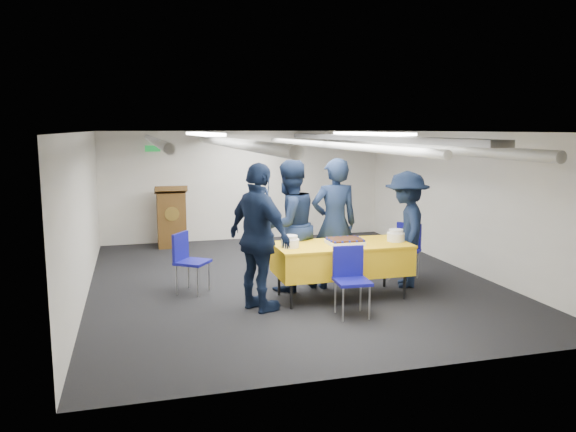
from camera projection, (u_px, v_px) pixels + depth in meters
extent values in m
plane|color=black|center=(290.00, 280.00, 8.79)|extent=(7.00, 7.00, 0.00)
cube|color=silver|center=(246.00, 185.00, 11.94)|extent=(6.00, 0.02, 2.30)
cube|color=silver|center=(84.00, 215.00, 7.83)|extent=(0.02, 7.00, 2.30)
cube|color=silver|center=(461.00, 201.00, 9.40)|extent=(0.02, 7.00, 2.30)
cube|color=silver|center=(290.00, 132.00, 8.44)|extent=(6.00, 7.00, 0.02)
cylinder|color=silver|center=(154.00, 141.00, 7.93)|extent=(0.10, 6.90, 0.10)
cylinder|color=silver|center=(231.00, 143.00, 8.22)|extent=(0.14, 6.90, 0.14)
cylinder|color=silver|center=(327.00, 145.00, 8.62)|extent=(0.10, 6.90, 0.10)
cylinder|color=silver|center=(404.00, 147.00, 8.97)|extent=(0.14, 6.90, 0.14)
cube|color=gray|center=(364.00, 138.00, 8.77)|extent=(0.28, 6.90, 0.08)
cube|color=white|center=(203.00, 134.00, 8.10)|extent=(0.25, 2.60, 0.04)
cube|color=white|center=(370.00, 134.00, 8.78)|extent=(0.25, 2.60, 0.04)
cube|color=#0C591E|center=(153.00, 149.00, 11.29)|extent=(0.30, 0.04, 0.12)
cylinder|color=black|center=(291.00, 296.00, 7.35)|extent=(0.04, 0.04, 0.36)
cylinder|color=black|center=(404.00, 286.00, 7.78)|extent=(0.04, 0.04, 0.36)
cylinder|color=black|center=(279.00, 283.00, 7.97)|extent=(0.04, 0.04, 0.36)
cylinder|color=black|center=(385.00, 275.00, 8.40)|extent=(0.04, 0.04, 0.36)
cube|color=yellow|center=(341.00, 259.00, 7.82)|extent=(1.85, 0.86, 0.39)
cube|color=yellow|center=(342.00, 245.00, 7.79)|extent=(1.87, 0.88, 0.03)
cube|color=white|center=(345.00, 242.00, 7.72)|extent=(0.47, 0.38, 0.06)
cube|color=black|center=(345.00, 239.00, 7.72)|extent=(0.45, 0.36, 0.02)
sphere|color=navy|center=(335.00, 243.00, 7.50)|extent=(0.04, 0.04, 0.04)
sphere|color=navy|center=(327.00, 238.00, 7.82)|extent=(0.04, 0.04, 0.04)
sphere|color=navy|center=(342.00, 242.00, 7.53)|extent=(0.04, 0.04, 0.04)
sphere|color=navy|center=(334.00, 237.00, 7.85)|extent=(0.04, 0.04, 0.04)
sphere|color=navy|center=(350.00, 242.00, 7.56)|extent=(0.04, 0.04, 0.04)
sphere|color=navy|center=(341.00, 237.00, 7.88)|extent=(0.04, 0.04, 0.04)
sphere|color=navy|center=(357.00, 241.00, 7.58)|extent=(0.04, 0.04, 0.04)
sphere|color=navy|center=(347.00, 237.00, 7.91)|extent=(0.04, 0.04, 0.04)
sphere|color=navy|center=(364.00, 241.00, 7.61)|extent=(0.04, 0.04, 0.04)
sphere|color=navy|center=(354.00, 236.00, 7.93)|extent=(0.04, 0.04, 0.04)
sphere|color=navy|center=(332.00, 241.00, 7.58)|extent=(0.04, 0.04, 0.04)
sphere|color=navy|center=(363.00, 240.00, 7.70)|extent=(0.04, 0.04, 0.04)
sphere|color=navy|center=(329.00, 240.00, 7.66)|extent=(0.04, 0.04, 0.04)
sphere|color=navy|center=(360.00, 239.00, 7.78)|extent=(0.04, 0.04, 0.04)
sphere|color=navy|center=(327.00, 239.00, 7.74)|extent=(0.04, 0.04, 0.04)
sphere|color=navy|center=(358.00, 237.00, 7.86)|extent=(0.04, 0.04, 0.04)
cylinder|color=white|center=(290.00, 243.00, 7.53)|extent=(0.24, 0.24, 0.11)
cylinder|color=white|center=(290.00, 237.00, 7.52)|extent=(0.20, 0.20, 0.05)
cylinder|color=white|center=(396.00, 237.00, 7.94)|extent=(0.25, 0.25, 0.12)
cylinder|color=white|center=(396.00, 231.00, 7.92)|extent=(0.20, 0.20, 0.05)
cube|color=brown|center=(171.00, 220.00, 11.19)|extent=(0.55, 0.45, 1.10)
cube|color=brown|center=(171.00, 190.00, 11.07)|extent=(0.62, 0.53, 0.21)
cylinder|color=gold|center=(172.00, 214.00, 10.94)|extent=(0.28, 0.02, 0.28)
cylinder|color=gray|center=(343.00, 305.00, 6.87)|extent=(0.02, 0.02, 0.43)
cylinder|color=gray|center=(369.00, 303.00, 6.94)|extent=(0.02, 0.02, 0.43)
cylinder|color=gray|center=(335.00, 297.00, 7.20)|extent=(0.02, 0.02, 0.43)
cylinder|color=gray|center=(360.00, 295.00, 7.27)|extent=(0.02, 0.02, 0.43)
cube|color=navy|center=(352.00, 282.00, 7.03)|extent=(0.45, 0.45, 0.04)
cube|color=navy|center=(348.00, 261.00, 7.18)|extent=(0.40, 0.07, 0.40)
cylinder|color=gray|center=(390.00, 266.00, 8.77)|extent=(0.02, 0.02, 0.43)
cylinder|color=gray|center=(411.00, 269.00, 8.59)|extent=(0.02, 0.02, 0.43)
cylinder|color=gray|center=(397.00, 262.00, 9.05)|extent=(0.02, 0.02, 0.43)
cylinder|color=gray|center=(418.00, 265.00, 8.88)|extent=(0.02, 0.02, 0.43)
cube|color=navy|center=(404.00, 251.00, 8.79)|extent=(0.59, 0.59, 0.04)
cube|color=navy|center=(409.00, 235.00, 8.91)|extent=(0.30, 0.32, 0.40)
cylinder|color=gray|center=(198.00, 282.00, 7.88)|extent=(0.02, 0.02, 0.43)
cylinder|color=gray|center=(209.00, 276.00, 8.19)|extent=(0.02, 0.02, 0.43)
cylinder|color=gray|center=(177.00, 280.00, 7.99)|extent=(0.02, 0.02, 0.43)
cylinder|color=gray|center=(189.00, 274.00, 8.30)|extent=(0.02, 0.02, 0.43)
cube|color=navy|center=(193.00, 262.00, 8.05)|extent=(0.59, 0.59, 0.04)
cube|color=navy|center=(181.00, 246.00, 8.08)|extent=(0.26, 0.35, 0.40)
imported|color=black|center=(334.00, 224.00, 8.26)|extent=(0.71, 0.47, 1.93)
imported|color=black|center=(289.00, 225.00, 8.16)|extent=(1.13, 1.02, 1.91)
imported|color=black|center=(259.00, 238.00, 7.20)|extent=(0.92, 1.22, 1.93)
imported|color=black|center=(406.00, 229.00, 8.35)|extent=(1.02, 1.28, 1.73)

